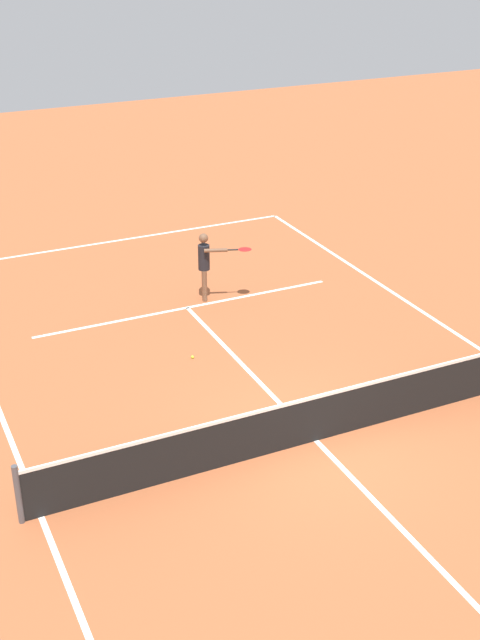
{
  "coord_description": "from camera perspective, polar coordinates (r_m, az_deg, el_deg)",
  "views": [
    {
      "loc": [
        6.67,
        10.96,
        8.68
      ],
      "look_at": [
        -0.17,
        -3.61,
        0.8
      ],
      "focal_mm": 47.34,
      "sensor_mm": 36.0,
      "label": 1
    }
  ],
  "objects": [
    {
      "name": "tennis_net",
      "position": [
        15.22,
        5.22,
        -6.57
      ],
      "size": [
        10.72,
        0.1,
        1.07
      ],
      "color": "#4C4C51",
      "rests_on": "ground"
    },
    {
      "name": "ground_plane",
      "position": [
        15.49,
        5.15,
        -8.12
      ],
      "size": [
        60.0,
        60.0,
        0.0
      ],
      "primitive_type": "plane",
      "color": "#AD5933"
    },
    {
      "name": "player_serving",
      "position": [
        20.41,
        -2.31,
        4.03
      ],
      "size": [
        1.19,
        0.91,
        1.72
      ],
      "rotation": [
        0.0,
        0.0,
        1.22
      ],
      "color": "brown",
      "rests_on": "ground"
    },
    {
      "name": "court_lines",
      "position": [
        15.49,
        5.15,
        -8.11
      ],
      "size": [
        10.12,
        22.8,
        0.01
      ],
      "color": "white",
      "rests_on": "ground"
    },
    {
      "name": "tennis_ball",
      "position": [
        18.09,
        -3.23,
        -2.52
      ],
      "size": [
        0.07,
        0.07,
        0.07
      ],
      "primitive_type": "sphere",
      "color": "#CCE033",
      "rests_on": "ground"
    }
  ]
}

